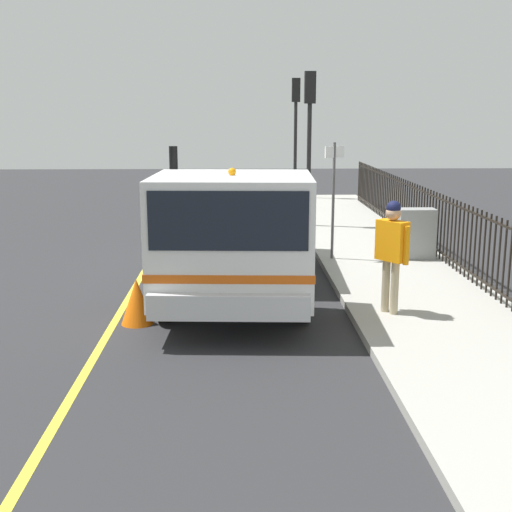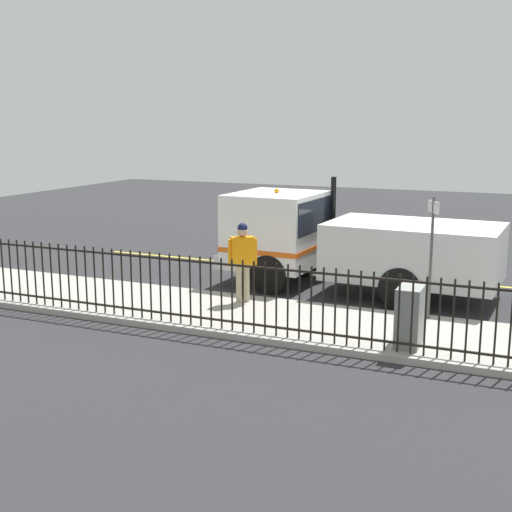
% 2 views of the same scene
% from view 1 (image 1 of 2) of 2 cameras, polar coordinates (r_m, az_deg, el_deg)
% --- Properties ---
extents(ground_plane, '(50.81, 50.81, 0.00)m').
position_cam_1_polar(ground_plane, '(14.28, -1.84, -0.88)').
color(ground_plane, '#2B2B2D').
rests_on(ground_plane, ground).
extents(sidewalk_slab, '(2.81, 23.09, 0.13)m').
position_cam_1_polar(sidewalk_slab, '(14.62, 11.03, -0.54)').
color(sidewalk_slab, '#A3A099').
rests_on(sidewalk_slab, ground).
extents(lane_marking, '(0.12, 20.78, 0.01)m').
position_cam_1_polar(lane_marking, '(14.41, -9.36, -0.91)').
color(lane_marking, yellow).
rests_on(lane_marking, ground).
extents(work_truck, '(2.69, 6.78, 2.70)m').
position_cam_1_polar(work_truck, '(11.66, -1.59, 2.59)').
color(work_truck, white).
rests_on(work_truck, ground).
extents(worker_standing, '(0.48, 0.54, 1.79)m').
position_cam_1_polar(worker_standing, '(10.51, 11.60, 0.94)').
color(worker_standing, orange).
rests_on(worker_standing, sidewalk_slab).
extents(iron_fence, '(0.04, 19.67, 1.40)m').
position_cam_1_polar(iron_fence, '(14.78, 15.62, 2.43)').
color(iron_fence, black).
rests_on(iron_fence, sidewalk_slab).
extents(traffic_light_near, '(0.30, 0.21, 4.20)m').
position_cam_1_polar(traffic_light_near, '(18.52, 4.63, 11.76)').
color(traffic_light_near, black).
rests_on(traffic_light_near, sidewalk_slab).
extents(traffic_light_mid, '(0.30, 0.21, 4.33)m').
position_cam_1_polar(traffic_light_mid, '(24.84, 3.43, 12.09)').
color(traffic_light_mid, black).
rests_on(traffic_light_mid, sidewalk_slab).
extents(utility_cabinet, '(0.79, 0.43, 1.09)m').
position_cam_1_polar(utility_cabinet, '(14.77, 13.57, 1.88)').
color(utility_cabinet, gray).
rests_on(utility_cabinet, sidewalk_slab).
extents(traffic_cone, '(0.51, 0.51, 0.72)m').
position_cam_1_polar(traffic_cone, '(10.50, -10.19, -3.86)').
color(traffic_cone, orange).
rests_on(traffic_cone, ground).
extents(street_sign, '(0.44, 0.29, 2.49)m').
position_cam_1_polar(street_sign, '(14.29, 6.67, 5.88)').
color(street_sign, '#4C4C4C').
rests_on(street_sign, sidewalk_slab).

